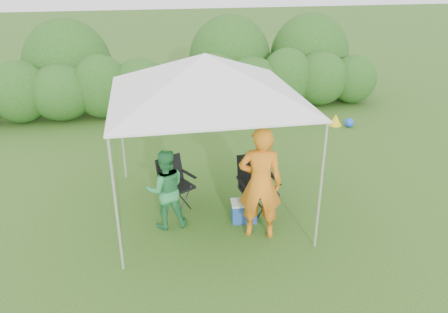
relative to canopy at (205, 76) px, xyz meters
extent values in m
plane|color=#38601E|center=(0.00, -0.50, -2.46)|extent=(70.00, 70.00, 0.00)
ellipsoid|color=#29581B|center=(-4.35, 5.50, -1.60)|extent=(1.65, 1.40, 1.73)
cylinder|color=#382616|center=(-4.35, 5.50, -2.31)|extent=(0.12, 0.12, 0.30)
ellipsoid|color=#29581B|center=(-3.26, 5.50, -1.67)|extent=(1.80, 1.53, 1.57)
cylinder|color=#382616|center=(-3.26, 5.50, -2.31)|extent=(0.12, 0.12, 0.30)
ellipsoid|color=#29581B|center=(-2.17, 5.50, -1.56)|extent=(1.58, 1.34, 1.80)
cylinder|color=#382616|center=(-2.17, 5.50, -2.31)|extent=(0.12, 0.12, 0.30)
ellipsoid|color=#29581B|center=(-1.09, 5.50, -1.64)|extent=(1.73, 1.47, 1.65)
cylinder|color=#382616|center=(-1.09, 5.50, -2.31)|extent=(0.12, 0.12, 0.30)
ellipsoid|color=#29581B|center=(0.00, 5.50, -1.71)|extent=(1.50, 1.28, 1.50)
cylinder|color=#382616|center=(0.00, 5.50, -2.31)|extent=(0.12, 0.12, 0.30)
ellipsoid|color=#29581B|center=(1.09, 5.50, -1.60)|extent=(1.65, 1.40, 1.73)
cylinder|color=#382616|center=(1.09, 5.50, -2.31)|extent=(0.12, 0.12, 0.30)
ellipsoid|color=#29581B|center=(2.17, 5.50, -1.67)|extent=(1.80, 1.53, 1.57)
cylinder|color=#382616|center=(2.17, 5.50, -2.31)|extent=(0.12, 0.12, 0.30)
ellipsoid|color=#29581B|center=(3.26, 5.50, -1.56)|extent=(1.57, 1.34, 1.80)
cylinder|color=#382616|center=(3.26, 5.50, -2.31)|extent=(0.12, 0.12, 0.30)
ellipsoid|color=#29581B|center=(4.35, 5.50, -1.64)|extent=(1.72, 1.47, 1.65)
cylinder|color=#382616|center=(4.35, 5.50, -2.31)|extent=(0.12, 0.12, 0.30)
ellipsoid|color=#29581B|center=(5.44, 5.50, -1.71)|extent=(1.50, 1.28, 1.50)
cylinder|color=#382616|center=(5.44, 5.50, -2.31)|extent=(0.12, 0.12, 0.30)
cylinder|color=silver|center=(-1.50, -1.50, -1.41)|extent=(0.04, 0.04, 2.10)
cylinder|color=silver|center=(1.50, -1.50, -1.41)|extent=(0.04, 0.04, 2.10)
cylinder|color=silver|center=(-1.50, 1.50, -1.41)|extent=(0.04, 0.04, 2.10)
cylinder|color=silver|center=(1.50, 1.50, -1.41)|extent=(0.04, 0.04, 2.10)
cube|color=white|center=(0.00, 0.00, -0.35)|extent=(3.10, 3.10, 0.03)
pyramid|color=white|center=(0.00, 0.00, 0.02)|extent=(3.10, 3.10, 0.70)
cube|color=black|center=(0.84, -0.39, -1.99)|extent=(0.64, 0.60, 0.06)
cube|color=black|center=(0.82, -0.14, -1.68)|extent=(0.60, 0.22, 0.56)
cube|color=black|center=(0.54, -0.42, -1.79)|extent=(0.11, 0.50, 0.03)
cube|color=black|center=(1.15, -0.36, -1.79)|extent=(0.11, 0.50, 0.03)
cylinder|color=black|center=(0.63, -0.66, -2.23)|extent=(0.03, 0.03, 0.47)
cylinder|color=black|center=(1.12, -0.61, -2.23)|extent=(0.03, 0.03, 0.47)
cylinder|color=black|center=(0.57, -0.17, -2.23)|extent=(0.03, 0.03, 0.47)
cylinder|color=black|center=(1.06, -0.12, -2.23)|extent=(0.03, 0.03, 0.47)
cube|color=black|center=(-0.54, 0.13, -2.05)|extent=(0.68, 0.66, 0.05)
cube|color=black|center=(-0.64, 0.32, -1.78)|extent=(0.51, 0.37, 0.49)
cube|color=black|center=(-0.77, 0.00, -1.87)|extent=(0.26, 0.40, 0.03)
cube|color=black|center=(-0.31, 0.26, -1.87)|extent=(0.26, 0.40, 0.03)
cylinder|color=black|center=(-0.62, -0.16, -2.26)|extent=(0.02, 0.02, 0.41)
cylinder|color=black|center=(-0.24, 0.05, -2.26)|extent=(0.02, 0.02, 0.41)
cylinder|color=black|center=(-0.83, 0.21, -2.26)|extent=(0.02, 0.02, 0.41)
cylinder|color=black|center=(-0.46, 0.42, -2.26)|extent=(0.02, 0.02, 0.41)
imported|color=orange|center=(0.70, -1.01, -1.51)|extent=(0.79, 0.63, 1.91)
imported|color=#2C8848|center=(-0.77, -0.46, -1.76)|extent=(0.72, 0.58, 1.40)
cube|color=#224B9C|center=(0.55, -0.55, -2.29)|extent=(0.44, 0.34, 0.34)
cube|color=silver|center=(0.55, -0.55, -2.11)|extent=(0.47, 0.36, 0.03)
cylinder|color=#592D0C|center=(0.61, -0.59, -1.97)|extent=(0.07, 0.07, 0.25)
cone|color=gold|center=(4.11, 3.65, -2.31)|extent=(0.37, 0.37, 0.31)
sphere|color=blue|center=(4.42, 3.44, -2.34)|extent=(0.25, 0.25, 0.25)
camera|label=1|loc=(-1.00, -6.89, 1.74)|focal=35.00mm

